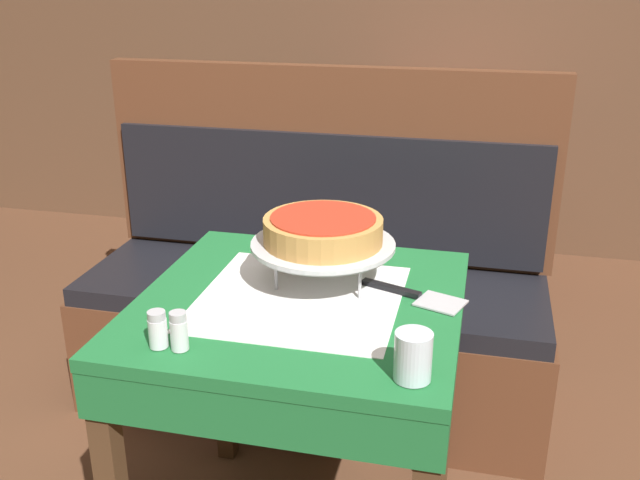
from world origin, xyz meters
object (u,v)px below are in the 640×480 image
(dining_table_front, at_px, (300,335))
(dining_table_rear, at_px, (440,155))
(salt_shaker, at_px, (158,329))
(pepper_shaker, at_px, (179,331))
(water_glass_near, at_px, (413,356))
(booth_bench, at_px, (315,312))
(napkin_holder, at_px, (356,233))
(pizza_server, at_px, (415,295))
(pizza_pan_stand, at_px, (323,246))
(condiment_caddy, at_px, (428,122))
(deep_dish_pizza, at_px, (323,230))

(dining_table_front, height_order, dining_table_rear, same)
(salt_shaker, xyz_separation_m, pepper_shaker, (0.04, -0.00, 0.00))
(water_glass_near, bearing_deg, booth_bench, 113.15)
(pepper_shaker, height_order, napkin_holder, napkin_holder)
(pizza_server, bearing_deg, napkin_holder, 125.96)
(pizza_pan_stand, bearing_deg, booth_bench, 105.52)
(pizza_server, height_order, water_glass_near, water_glass_near)
(salt_shaker, bearing_deg, booth_bench, 85.97)
(dining_table_rear, xyz_separation_m, salt_shaker, (-0.40, -2.03, 0.14))
(pizza_server, relative_size, condiment_caddy, 1.39)
(dining_table_front, relative_size, water_glass_near, 7.94)
(dining_table_rear, xyz_separation_m, napkin_holder, (-0.12, -1.44, 0.14))
(pizza_server, distance_m, napkin_holder, 0.32)
(dining_table_rear, height_order, pepper_shaker, pepper_shaker)
(booth_bench, relative_size, salt_shaker, 20.40)
(booth_bench, xyz_separation_m, pizza_pan_stand, (0.18, -0.64, 0.51))
(deep_dish_pizza, distance_m, pepper_shaker, 0.43)
(dining_table_front, xyz_separation_m, salt_shaker, (-0.21, -0.28, 0.13))
(deep_dish_pizza, xyz_separation_m, condiment_caddy, (0.09, 1.67, -0.09))
(pizza_pan_stand, bearing_deg, napkin_holder, 81.39)
(dining_table_rear, bearing_deg, water_glass_near, -87.23)
(pizza_server, distance_m, salt_shaker, 0.58)
(booth_bench, height_order, pizza_pan_stand, booth_bench)
(pizza_pan_stand, xyz_separation_m, salt_shaker, (-0.25, -0.36, -0.06))
(booth_bench, distance_m, napkin_holder, 0.65)
(dining_table_front, xyz_separation_m, pizza_server, (0.25, 0.06, 0.10))
(deep_dish_pizza, bearing_deg, pepper_shaker, -119.11)
(pizza_server, xyz_separation_m, water_glass_near, (0.03, -0.34, 0.04))
(water_glass_near, bearing_deg, napkin_holder, 109.98)
(dining_table_rear, xyz_separation_m, booth_bench, (-0.33, -1.04, -0.31))
(dining_table_front, bearing_deg, salt_shaker, -127.57)
(water_glass_near, bearing_deg, deep_dish_pizza, 124.58)
(napkin_holder, bearing_deg, dining_table_front, -102.25)
(dining_table_rear, bearing_deg, pizza_pan_stand, -95.21)
(booth_bench, bearing_deg, water_glass_near, -66.85)
(pizza_server, bearing_deg, dining_table_rear, 92.24)
(dining_table_front, height_order, pizza_server, pizza_server)
(napkin_holder, bearing_deg, booth_bench, 117.54)
(pepper_shaker, distance_m, condiment_caddy, 2.06)
(booth_bench, distance_m, deep_dish_pizza, 0.86)
(booth_bench, xyz_separation_m, pizza_server, (0.40, -0.66, 0.42))
(booth_bench, relative_size, napkin_holder, 15.46)
(condiment_caddy, bearing_deg, dining_table_rear, -2.04)
(booth_bench, height_order, napkin_holder, booth_bench)
(booth_bench, bearing_deg, napkin_holder, -62.46)
(deep_dish_pizza, relative_size, pizza_server, 1.10)
(napkin_holder, bearing_deg, deep_dish_pizza, -98.61)
(pizza_pan_stand, distance_m, deep_dish_pizza, 0.04)
(pizza_server, xyz_separation_m, salt_shaker, (-0.47, -0.34, 0.03))
(deep_dish_pizza, height_order, water_glass_near, deep_dish_pizza)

